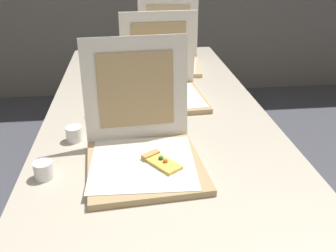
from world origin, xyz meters
TOP-DOWN VIEW (x-y plane):
  - table at (0.00, 0.66)m, footprint 0.95×2.41m
  - pizza_box_front at (-0.08, 0.33)m, footprint 0.40×0.43m
  - pizza_box_middle at (0.04, 0.91)m, footprint 0.39×0.39m
  - pizza_box_back at (0.13, 1.42)m, footprint 0.40×0.42m
  - cup_white_near_left at (-0.39, 0.28)m, footprint 0.06×0.06m
  - cup_white_mid at (-0.26, 0.74)m, footprint 0.06×0.06m
  - cup_white_near_center at (-0.33, 0.52)m, footprint 0.06×0.06m

SIDE VIEW (x-z plane):
  - table at x=0.00m, z-range 0.33..1.06m
  - cup_white_near_left at x=-0.39m, z-range 0.74..0.79m
  - cup_white_mid at x=-0.26m, z-range 0.74..0.79m
  - cup_white_near_center at x=-0.33m, z-range 0.74..0.79m
  - pizza_box_middle at x=0.04m, z-range 0.60..0.98m
  - pizza_box_front at x=-0.08m, z-range 0.60..0.98m
  - pizza_box_back at x=0.13m, z-range 0.60..0.99m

